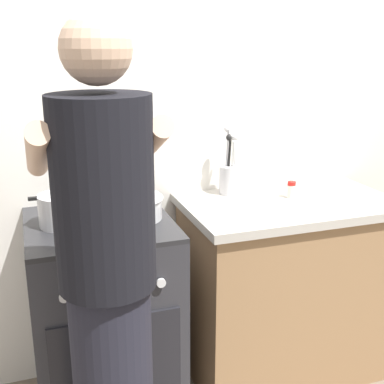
{
  "coord_description": "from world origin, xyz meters",
  "views": [
    {
      "loc": [
        -0.61,
        -1.82,
        1.61
      ],
      "look_at": [
        0.05,
        0.12,
        1.0
      ],
      "focal_mm": 46.65,
      "sensor_mm": 36.0,
      "label": 1
    }
  ],
  "objects_px": {
    "stove_range": "(104,318)",
    "person": "(109,295)",
    "utensil_crock": "(230,175)",
    "spice_bottle": "(291,190)",
    "pot": "(63,210)",
    "mixing_bowl": "(131,206)"
  },
  "relations": [
    {
      "from": "stove_range",
      "to": "person",
      "type": "xyz_separation_m",
      "value": [
        -0.06,
        -0.56,
        0.41
      ]
    },
    {
      "from": "stove_range",
      "to": "person",
      "type": "relative_size",
      "value": 0.53
    },
    {
      "from": "person",
      "to": "utensil_crock",
      "type": "bearing_deg",
      "value": 46.33
    },
    {
      "from": "utensil_crock",
      "to": "spice_bottle",
      "type": "distance_m",
      "value": 0.31
    },
    {
      "from": "pot",
      "to": "mixing_bowl",
      "type": "relative_size",
      "value": 0.97
    },
    {
      "from": "stove_range",
      "to": "utensil_crock",
      "type": "relative_size",
      "value": 2.68
    },
    {
      "from": "utensil_crock",
      "to": "person",
      "type": "relative_size",
      "value": 0.2
    },
    {
      "from": "pot",
      "to": "utensil_crock",
      "type": "relative_size",
      "value": 0.78
    },
    {
      "from": "utensil_crock",
      "to": "pot",
      "type": "bearing_deg",
      "value": -166.96
    },
    {
      "from": "pot",
      "to": "person",
      "type": "height_order",
      "value": "person"
    },
    {
      "from": "mixing_bowl",
      "to": "spice_bottle",
      "type": "xyz_separation_m",
      "value": [
        0.79,
        0.04,
        -0.01
      ]
    },
    {
      "from": "mixing_bowl",
      "to": "utensil_crock",
      "type": "height_order",
      "value": "utensil_crock"
    },
    {
      "from": "spice_bottle",
      "to": "stove_range",
      "type": "bearing_deg",
      "value": -177.05
    },
    {
      "from": "person",
      "to": "stove_range",
      "type": "bearing_deg",
      "value": 84.16
    },
    {
      "from": "person",
      "to": "mixing_bowl",
      "type": "bearing_deg",
      "value": 70.77
    },
    {
      "from": "pot",
      "to": "person",
      "type": "xyz_separation_m",
      "value": [
        0.08,
        -0.58,
        -0.1
      ]
    },
    {
      "from": "spice_bottle",
      "to": "person",
      "type": "distance_m",
      "value": 1.16
    },
    {
      "from": "stove_range",
      "to": "mixing_bowl",
      "type": "height_order",
      "value": "mixing_bowl"
    },
    {
      "from": "utensil_crock",
      "to": "person",
      "type": "height_order",
      "value": "person"
    },
    {
      "from": "utensil_crock",
      "to": "stove_range",
      "type": "bearing_deg",
      "value": -163.14
    },
    {
      "from": "pot",
      "to": "utensil_crock",
      "type": "bearing_deg",
      "value": 13.04
    },
    {
      "from": "utensil_crock",
      "to": "spice_bottle",
      "type": "height_order",
      "value": "utensil_crock"
    }
  ]
}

